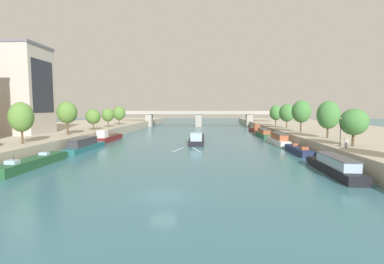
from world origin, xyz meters
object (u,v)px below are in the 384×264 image
tree_left_by_lamp (108,115)px  tree_left_third (93,117)px  tree_left_far (119,113)px  tree_right_far (276,113)px  moored_boat_right_gap_after (278,140)px  tree_right_distant (328,115)px  barge_midriver (197,138)px  moored_boat_left_far (84,145)px  moored_boat_left_upstream (33,162)px  moored_boat_right_midway (264,133)px  tree_right_midway (301,111)px  moored_boat_right_lone (299,150)px  moored_boat_right_upstream (255,130)px  tree_right_by_lamp (287,113)px  person_on_quay (346,142)px  moored_boat_left_downstream (109,137)px  bridge_far (199,116)px  tree_right_third (354,122)px  moored_boat_right_far (335,166)px  lamppost_right_bank (341,131)px  tree_left_midway (21,117)px  tree_left_nearest (67,113)px

tree_left_by_lamp → tree_left_third: bearing=-89.6°
tree_left_far → tree_right_far: size_ratio=0.95×
moored_boat_right_gap_after → tree_right_distant: 13.23m
barge_midriver → moored_boat_left_far: (-21.76, -15.40, 0.24)m
moored_boat_left_upstream → moored_boat_right_midway: bearing=46.7°
tree_left_far → tree_right_midway: 59.37m
moored_boat_right_lone → moored_boat_left_upstream: bearing=-161.3°
moored_boat_right_gap_after → moored_boat_right_upstream: 32.40m
barge_midriver → tree_left_far: bearing=138.0°
moored_boat_left_upstream → moored_boat_right_gap_after: moored_boat_right_gap_after is taller
tree_right_by_lamp → tree_right_far: 11.48m
tree_right_by_lamp → person_on_quay: 39.73m
moored_boat_right_midway → moored_boat_left_downstream: bearing=-162.5°
tree_left_by_lamp → moored_boat_right_midway: bearing=0.1°
moored_boat_right_lone → tree_right_by_lamp: size_ratio=1.57×
moored_boat_right_gap_after → tree_right_midway: (6.16, 3.38, 6.46)m
tree_left_far → person_on_quay: bearing=-45.7°
tree_right_by_lamp → bridge_far: (-27.02, 43.39, -2.35)m
tree_right_third → tree_right_distant: tree_right_distant is taller
moored_boat_right_far → moored_boat_right_lone: size_ratio=1.23×
tree_left_third → tree_right_third: bearing=-27.6°
tree_right_third → tree_right_far: size_ratio=0.85×
moored_boat_left_downstream → tree_left_third: (-4.90, 2.32, 5.22)m
moored_boat_right_midway → tree_right_distant: bearing=-75.7°
moored_boat_right_lone → tree_right_far: size_ratio=1.62×
tree_left_third → tree_right_far: bearing=22.4°
tree_right_far → moored_boat_left_far: bearing=-140.0°
moored_boat_right_lone → tree_right_by_lamp: bearing=78.4°
barge_midriver → moored_boat_right_far: barge_midriver is taller
moored_boat_right_lone → lamppost_right_bank: lamppost_right_bank is taller
moored_boat_left_upstream → moored_boat_right_far: size_ratio=1.07×
moored_boat_left_upstream → lamppost_right_bank: size_ratio=3.29×
tree_right_midway → tree_right_by_lamp: 13.18m
moored_boat_left_far → tree_left_midway: tree_left_midway is taller
moored_boat_right_far → tree_left_far: size_ratio=2.08×
moored_boat_right_far → moored_boat_left_far: bearing=157.4°
barge_midriver → lamppost_right_bank: (22.95, -25.07, 4.15)m
tree_right_midway → moored_boat_left_far: bearing=-162.5°
moored_boat_left_downstream → moored_boat_right_far: moored_boat_left_downstream is taller
moored_boat_right_gap_after → tree_left_by_lamp: bearing=159.9°
moored_boat_right_midway → tree_left_third: bearing=-166.9°
tree_left_by_lamp → tree_left_far: size_ratio=0.88×
moored_boat_left_far → tree_left_far: size_ratio=2.10×
moored_boat_right_midway → bridge_far: bridge_far is taller
moored_boat_right_upstream → moored_boat_right_lone: bearing=-89.5°
person_on_quay → tree_left_third: bearing=149.9°
moored_boat_right_lone → moored_boat_right_gap_after: 12.69m
tree_left_nearest → tree_right_by_lamp: 57.98m
tree_right_third → tree_left_by_lamp: bearing=144.0°
tree_right_by_lamp → moored_boat_right_upstream: bearing=111.9°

